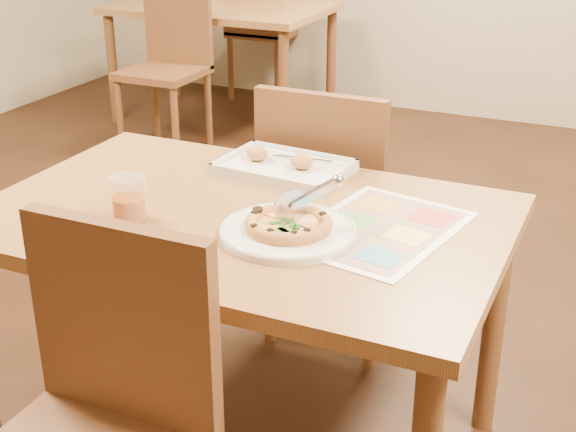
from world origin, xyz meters
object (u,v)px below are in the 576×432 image
at_px(chair_near, 101,397).
at_px(chair_far, 330,188).
at_px(pizza, 289,224).
at_px(glass_tumbler, 129,202).
at_px(menu, 378,229).
at_px(appetizer_tray, 283,167).
at_px(dining_table, 243,243).
at_px(bg_chair_far, 258,17).
at_px(bg_chair_near, 171,49).
at_px(bg_table, 222,19).
at_px(pizza_cutter, 307,198).
at_px(plate, 288,232).

height_order(chair_near, chair_far, same).
xyz_separation_m(pizza, glass_tumbler, (-0.39, -0.08, 0.02)).
bearing_deg(chair_near, chair_far, 90.00).
xyz_separation_m(chair_far, menu, (0.34, -0.56, 0.16)).
relative_size(chair_near, appetizer_tray, 1.27).
relative_size(dining_table, bg_chair_far, 2.77).
xyz_separation_m(chair_near, bg_chair_near, (-1.60, 2.80, 0.00)).
xyz_separation_m(glass_tumbler, menu, (0.57, 0.20, -0.05)).
bearing_deg(bg_table, bg_chair_far, 90.00).
bearing_deg(chair_near, bg_table, 115.19).
relative_size(chair_far, bg_chair_near, 1.00).
distance_m(bg_table, pizza_cutter, 3.37).
bearing_deg(appetizer_tray, chair_far, 85.01).
relative_size(bg_table, bg_chair_far, 2.77).
distance_m(chair_near, menu, 0.75).
relative_size(bg_chair_far, glass_tumbler, 4.17).
bearing_deg(appetizer_tray, bg_chair_near, 129.73).
height_order(plate, appetizer_tray, appetizer_tray).
bearing_deg(bg_chair_far, appetizer_tray, 117.70).
height_order(pizza, appetizer_tray, appetizer_tray).
bearing_deg(bg_chair_near, bg_table, 90.00).
relative_size(bg_chair_near, pizza, 2.30).
xyz_separation_m(chair_near, appetizer_tray, (-0.03, 0.91, 0.17)).
xyz_separation_m(chair_far, appetizer_tray, (-0.03, -0.30, 0.17)).
bearing_deg(appetizer_tray, pizza, -63.56).
relative_size(dining_table, plate, 4.05).
height_order(bg_chair_far, menu, bg_chair_far).
bearing_deg(glass_tumbler, appetizer_tray, 66.36).
xyz_separation_m(dining_table, pizza, (0.16, -0.07, 0.11)).
height_order(bg_chair_near, plate, bg_chair_near).
bearing_deg(dining_table, glass_tumbler, -145.86).
bearing_deg(plate, appetizer_tray, 116.24).
bearing_deg(chair_far, bg_chair_near, -44.94).
distance_m(dining_table, menu, 0.36).
relative_size(plate, pizza_cutter, 2.41).
bearing_deg(pizza, glass_tumbler, -167.95).
xyz_separation_m(chair_near, pizza, (0.16, 0.53, 0.18)).
xyz_separation_m(chair_near, bg_chair_far, (-1.60, 3.90, 0.00)).
xyz_separation_m(bg_table, pizza_cutter, (1.79, -2.84, 0.17)).
height_order(chair_near, pizza_cutter, chair_near).
distance_m(chair_far, pizza_cutter, 0.72).
bearing_deg(menu, pizza, -147.76).
bearing_deg(plate, pizza_cutter, 42.25).
bearing_deg(plate, dining_table, 155.15).
relative_size(pizza, pizza_cutter, 1.54).
xyz_separation_m(chair_far, plate, (0.16, -0.68, 0.16)).
bearing_deg(pizza, menu, 32.24).
bearing_deg(glass_tumbler, chair_far, 73.33).
distance_m(pizza_cutter, appetizer_tray, 0.42).
xyz_separation_m(bg_chair_near, plate, (1.76, -2.27, 0.16)).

